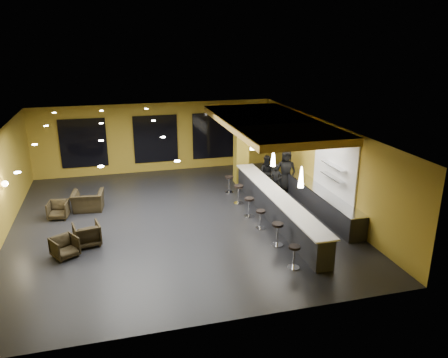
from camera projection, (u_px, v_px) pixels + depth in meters
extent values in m
cube|color=black|center=(177.00, 221.00, 16.69)|extent=(12.00, 13.00, 0.10)
cube|color=black|center=(173.00, 128.00, 15.55)|extent=(12.00, 13.00, 0.10)
cube|color=olive|center=(155.00, 137.00, 22.13)|extent=(12.00, 0.10, 3.50)
cube|color=olive|center=(219.00, 260.00, 10.11)|extent=(12.00, 0.10, 3.50)
cube|color=olive|center=(324.00, 164.00, 17.59)|extent=(0.10, 13.00, 3.50)
cube|color=#B98B36|center=(269.00, 123.00, 17.50)|extent=(3.60, 8.00, 0.28)
cube|color=black|center=(83.00, 143.00, 21.19)|extent=(2.20, 0.06, 2.40)
cube|color=black|center=(156.00, 139.00, 22.05)|extent=(2.20, 0.06, 2.40)
cube|color=black|center=(213.00, 136.00, 22.77)|extent=(2.20, 0.06, 2.40)
cube|color=white|center=(335.00, 165.00, 16.57)|extent=(0.06, 3.20, 2.40)
cube|color=black|center=(276.00, 208.00, 16.49)|extent=(0.60, 8.00, 1.00)
cube|color=silver|center=(277.00, 195.00, 16.32)|extent=(0.78, 8.10, 0.05)
cube|color=black|center=(318.00, 200.00, 17.45)|extent=(0.70, 6.00, 0.86)
cube|color=silver|center=(319.00, 189.00, 17.31)|extent=(0.72, 6.00, 0.03)
cube|color=silver|center=(333.00, 177.00, 16.48)|extent=(0.30, 1.50, 0.03)
cube|color=silver|center=(334.00, 166.00, 16.34)|extent=(0.30, 1.50, 0.03)
cube|color=#A58A25|center=(241.00, 147.00, 20.31)|extent=(0.60, 0.60, 3.50)
sphere|color=#FFE5B2|center=(5.00, 184.00, 15.13)|extent=(0.22, 0.22, 0.22)
cone|color=white|center=(301.00, 177.00, 14.07)|extent=(0.20, 0.20, 0.70)
cone|color=white|center=(273.00, 157.00, 16.36)|extent=(0.20, 0.20, 0.70)
cone|color=white|center=(252.00, 142.00, 18.65)|extent=(0.20, 0.20, 0.70)
imported|color=black|center=(276.00, 181.00, 18.67)|extent=(0.64, 0.55, 1.49)
imported|color=black|center=(268.00, 173.00, 19.56)|extent=(0.97, 0.88, 1.62)
imported|color=black|center=(286.00, 171.00, 19.47)|extent=(1.05, 0.82, 1.88)
imported|color=black|center=(65.00, 247.00, 13.78)|extent=(1.00, 1.01, 0.68)
imported|color=black|center=(87.00, 234.00, 14.56)|extent=(0.97, 0.99, 0.76)
imported|color=black|center=(58.00, 210.00, 16.70)|extent=(0.82, 0.84, 0.68)
imported|color=black|center=(88.00, 201.00, 17.44)|extent=(1.30, 1.17, 0.77)
cylinder|color=silver|center=(293.00, 267.00, 13.21)|extent=(0.37, 0.37, 0.03)
cylinder|color=silver|center=(294.00, 258.00, 13.11)|extent=(0.07, 0.07, 0.65)
cylinder|color=black|center=(294.00, 247.00, 13.00)|extent=(0.35, 0.35, 0.07)
cylinder|color=silver|center=(277.00, 245.00, 14.63)|extent=(0.41, 0.41, 0.03)
cylinder|color=silver|center=(277.00, 235.00, 14.52)|extent=(0.07, 0.07, 0.71)
cylinder|color=black|center=(278.00, 224.00, 14.40)|extent=(0.38, 0.38, 0.08)
cylinder|color=silver|center=(260.00, 228.00, 15.89)|extent=(0.36, 0.36, 0.03)
cylinder|color=silver|center=(260.00, 220.00, 15.79)|extent=(0.06, 0.06, 0.63)
cylinder|color=black|center=(261.00, 211.00, 15.68)|extent=(0.34, 0.34, 0.07)
cylinder|color=silver|center=(249.00, 216.00, 16.94)|extent=(0.39, 0.39, 0.03)
cylinder|color=silver|center=(249.00, 208.00, 16.83)|extent=(0.07, 0.07, 0.68)
cylinder|color=black|center=(249.00, 199.00, 16.71)|extent=(0.37, 0.37, 0.08)
cylinder|color=silver|center=(239.00, 203.00, 18.25)|extent=(0.41, 0.41, 0.03)
cylinder|color=silver|center=(239.00, 195.00, 18.14)|extent=(0.07, 0.07, 0.71)
cylinder|color=black|center=(239.00, 186.00, 18.02)|extent=(0.39, 0.39, 0.08)
cylinder|color=silver|center=(229.00, 192.00, 19.50)|extent=(0.39, 0.39, 0.03)
cylinder|color=silver|center=(229.00, 185.00, 19.39)|extent=(0.07, 0.07, 0.68)
cylinder|color=black|center=(229.00, 177.00, 19.28)|extent=(0.37, 0.37, 0.08)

